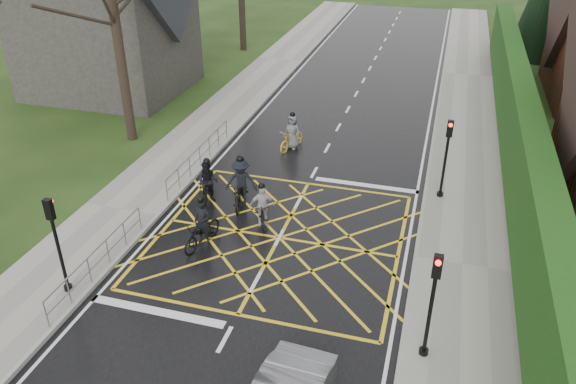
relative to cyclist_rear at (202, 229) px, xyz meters
The scene contains 17 objects.
ground 2.62m from the cyclist_rear, 24.80° to the left, with size 120.00×120.00×0.00m, color black.
road 2.62m from the cyclist_rear, 24.80° to the left, with size 9.00×80.00×0.01m, color black.
sidewalk_right 8.40m from the cyclist_rear, ahead, with size 3.00×80.00×0.15m, color gray.
sidewalk_left 3.87m from the cyclist_rear, 163.79° to the left, with size 3.00×80.00×0.15m, color gray.
stone_wall 12.30m from the cyclist_rear, 35.08° to the left, with size 0.50×38.00×0.70m, color slate.
hedge 12.39m from the cyclist_rear, 35.08° to the left, with size 0.90×38.00×2.80m, color #0F380F.
church 17.76m from the cyclist_rear, 130.64° to the left, with size 8.80×7.80×11.00m.
railing_south 3.37m from the cyclist_rear, 133.84° to the right, with size 0.05×5.04×1.03m.
railing_north 5.58m from the cyclist_rear, 114.70° to the left, with size 0.05×6.04×1.03m.
traffic_light_ne 9.16m from the cyclist_rear, 35.37° to the left, with size 0.24×0.31×3.21m.
traffic_light_se 8.12m from the cyclist_rear, 22.90° to the right, with size 0.24×0.31×3.21m.
traffic_light_sw 4.54m from the cyclist_rear, 129.10° to the right, with size 0.24×0.31×3.21m.
cyclist_rear is the anchor object (origin of this frame).
cyclist_back 2.81m from the cyclist_rear, 109.29° to the left, with size 0.92×1.87×1.81m.
cyclist_mid 2.87m from the cyclist_rear, 83.98° to the left, with size 1.29×2.15×1.99m.
cyclist_front 2.26m from the cyclist_rear, 48.62° to the left, with size 1.08×1.69×1.65m.
cyclist_lead 8.15m from the cyclist_rear, 84.43° to the left, with size 1.11×1.87×1.72m.
Camera 1 is at (4.66, -15.14, 10.73)m, focal length 35.00 mm.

